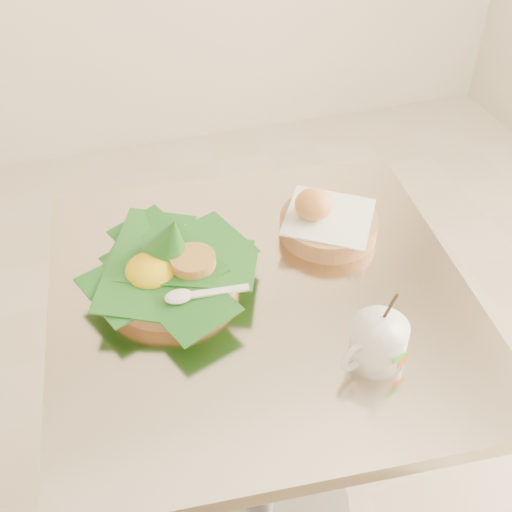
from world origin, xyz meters
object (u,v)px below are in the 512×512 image
object	(u,v)px
coffee_mug	(377,342)
cafe_table	(260,375)
rice_basket	(170,266)
bread_basket	(326,221)

from	to	relation	value
coffee_mug	cafe_table	bearing A→B (deg)	123.65
rice_basket	coffee_mug	size ratio (longest dim) A/B	1.98
bread_basket	cafe_table	bearing A→B (deg)	-143.84
rice_basket	bread_basket	world-z (taller)	rice_basket
cafe_table	rice_basket	size ratio (longest dim) A/B	2.66
coffee_mug	bread_basket	bearing A→B (deg)	82.72
bread_basket	coffee_mug	distance (m)	0.31
rice_basket	bread_basket	distance (m)	0.30
cafe_table	rice_basket	distance (m)	0.30
rice_basket	coffee_mug	xyz separation A→B (m)	(0.26, -0.25, 0.00)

